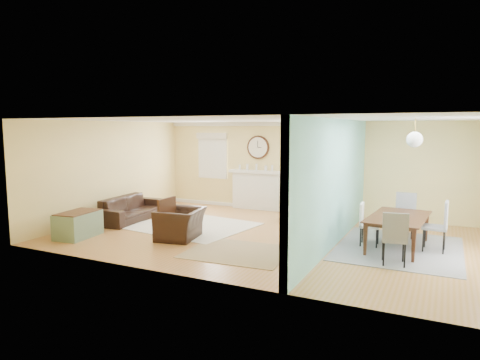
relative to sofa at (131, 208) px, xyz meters
name	(u,v)px	position (x,y,z in m)	size (l,w,h in m)	color
floor	(266,236)	(3.88, -0.02, -0.31)	(9.00, 9.00, 0.00)	#A9702F
wall_back	(307,168)	(3.88, 2.98, 0.99)	(9.00, 0.02, 2.60)	#D9C57F
wall_front	(194,199)	(3.88, -3.02, 0.99)	(9.00, 0.02, 2.60)	#D9C57F
wall_left	(111,170)	(-0.62, -0.02, 0.99)	(0.02, 6.00, 2.60)	#D9C57F
ceiling	(267,120)	(3.88, -0.02, 2.29)	(9.00, 6.00, 0.02)	white
partition	(338,178)	(5.39, 0.26, 1.04)	(0.17, 6.00, 2.60)	#D9C57F
fireplace	(257,189)	(2.38, 2.86, 0.28)	(1.70, 0.30, 1.17)	white
wall_clock	(258,147)	(2.38, 2.94, 1.54)	(0.70, 0.07, 0.70)	#492A19
window_left	(213,153)	(0.83, 2.93, 1.35)	(1.05, 0.13, 1.42)	white
window_right	(308,155)	(3.93, 2.93, 1.35)	(1.05, 0.13, 1.42)	white
pendant	(415,140)	(6.88, -0.02, 1.89)	(0.30, 0.30, 0.55)	gold
rug_cream	(192,226)	(1.83, 0.12, -0.31)	(2.76, 2.40, 0.01)	beige
rug_jute	(238,252)	(3.85, -1.42, -0.31)	(1.95, 1.60, 0.01)	#99875D
rug_grey	(399,248)	(6.66, 0.25, -0.31)	(2.34, 2.92, 0.01)	gray
sofa	(131,208)	(0.00, 0.00, 0.00)	(2.14, 0.84, 0.63)	black
eames_chair	(180,224)	(2.27, -1.05, 0.02)	(1.02, 0.89, 0.66)	black
green_chair	(299,206)	(3.90, 2.20, 0.02)	(0.71, 0.73, 0.66)	#18836B
trunk	(78,224)	(0.13, -1.92, -0.03)	(0.73, 1.07, 0.57)	gray
credenza	(332,214)	(5.06, 1.20, 0.09)	(0.52, 1.54, 0.80)	#9A6D47
tv	(332,183)	(5.04, 1.20, 0.82)	(1.17, 0.15, 0.67)	black
garden_stool	(320,228)	(5.04, 0.25, -0.05)	(0.35, 0.35, 0.52)	white
potted_plant	(321,206)	(5.04, 0.25, 0.43)	(0.41, 0.35, 0.45)	#337F33
dining_table	(400,232)	(6.66, 0.25, 0.02)	(1.88, 1.05, 0.66)	#492A19
dining_chair_n	(405,212)	(6.66, 1.26, 0.26)	(0.44, 0.44, 0.98)	gray
dining_chair_s	(394,233)	(6.68, -0.88, 0.26)	(0.49, 0.49, 0.97)	gray
dining_chair_w	(370,221)	(6.09, 0.19, 0.20)	(0.41, 0.41, 0.88)	white
dining_chair_e	(435,222)	(7.29, 0.34, 0.28)	(0.46, 0.46, 1.01)	gray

